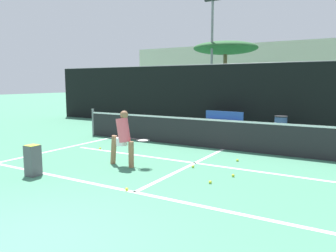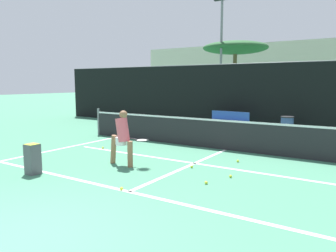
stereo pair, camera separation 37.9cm
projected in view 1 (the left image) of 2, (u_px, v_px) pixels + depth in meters
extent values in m
plane|color=#427F60|center=(12.00, 252.00, 4.10)|extent=(100.00, 100.00, 0.00)
cube|color=white|center=(135.00, 192.00, 6.32)|extent=(11.00, 0.10, 0.01)
cube|color=white|center=(195.00, 163.00, 8.61)|extent=(8.25, 0.10, 0.01)
cube|color=white|center=(190.00, 166.00, 8.35)|extent=(0.10, 4.74, 0.01)
cube|color=white|center=(65.00, 148.00, 10.61)|extent=(0.10, 5.74, 0.01)
cylinder|color=slate|center=(93.00, 122.00, 13.06)|extent=(0.09, 0.09, 1.07)
cube|color=#232326|center=(223.00, 135.00, 10.32)|extent=(11.00, 0.02, 0.95)
cube|color=white|center=(224.00, 121.00, 10.26)|extent=(11.00, 0.03, 0.06)
cube|color=black|center=(262.00, 98.00, 14.11)|extent=(24.00, 0.06, 2.91)
cylinder|color=slate|center=(264.00, 63.00, 13.91)|extent=(24.00, 0.04, 0.04)
cylinder|color=#8C6042|center=(131.00, 155.00, 8.13)|extent=(0.14, 0.14, 0.66)
cylinder|color=#8C6042|center=(114.00, 150.00, 8.50)|extent=(0.23, 0.16, 0.76)
cylinder|color=white|center=(122.00, 141.00, 8.28)|extent=(0.29, 0.29, 0.20)
cylinder|color=#E55966|center=(123.00, 130.00, 8.21)|extent=(0.40, 0.31, 0.65)
sphere|color=#8C6042|center=(124.00, 115.00, 8.13)|extent=(0.20, 0.20, 0.20)
cylinder|color=#262628|center=(134.00, 139.00, 8.34)|extent=(0.30, 0.06, 0.03)
torus|color=#262628|center=(143.00, 140.00, 8.16)|extent=(0.38, 0.38, 0.02)
cylinder|color=beige|center=(143.00, 140.00, 8.16)|extent=(0.29, 0.29, 0.01)
sphere|color=#D1E033|center=(100.00, 148.00, 10.37)|extent=(0.07, 0.07, 0.07)
sphere|color=#D1E033|center=(193.00, 166.00, 8.14)|extent=(0.07, 0.07, 0.07)
sphere|color=#D1E033|center=(237.00, 160.00, 8.79)|extent=(0.07, 0.07, 0.07)
sphere|color=#D1E033|center=(210.00, 182.00, 6.86)|extent=(0.07, 0.07, 0.07)
sphere|color=#D1E033|center=(233.00, 175.00, 7.35)|extent=(0.07, 0.07, 0.07)
sphere|color=#D1E033|center=(127.00, 189.00, 6.41)|extent=(0.07, 0.07, 0.07)
cube|color=#4C4C51|center=(33.00, 161.00, 7.42)|extent=(0.28, 0.28, 0.70)
cube|color=#D1E033|center=(32.00, 146.00, 7.37)|extent=(0.25, 0.25, 0.06)
cube|color=#2D519E|center=(222.00, 121.00, 14.18)|extent=(1.81, 0.51, 0.04)
cube|color=#2D519E|center=(224.00, 116.00, 14.30)|extent=(1.78, 0.19, 0.42)
cube|color=#333338|center=(208.00, 125.00, 14.62)|extent=(0.06, 0.32, 0.44)
cube|color=#333338|center=(237.00, 127.00, 13.80)|extent=(0.06, 0.32, 0.44)
cylinder|color=#384C7F|center=(281.00, 126.00, 12.95)|extent=(0.48, 0.48, 0.76)
cylinder|color=black|center=(281.00, 116.00, 12.90)|extent=(0.50, 0.50, 0.04)
cylinder|color=slate|center=(212.00, 58.00, 22.16)|extent=(0.16, 0.16, 7.48)
cylinder|color=brown|center=(225.00, 82.00, 24.01)|extent=(0.28, 0.28, 4.22)
ellipsoid|color=#28562D|center=(225.00, 48.00, 23.69)|extent=(4.65, 4.65, 0.90)
cube|color=beige|center=(314.00, 74.00, 28.92)|extent=(36.00, 2.40, 5.73)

